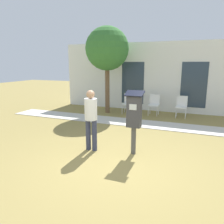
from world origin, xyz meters
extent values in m
plane|color=olive|center=(0.00, 0.00, 0.00)|extent=(40.00, 40.00, 0.00)
cube|color=beige|center=(0.00, 3.47, 0.01)|extent=(12.00, 1.10, 0.02)
cube|color=white|center=(0.00, 6.08, 1.60)|extent=(10.00, 0.24, 3.20)
cube|color=#2D3D4C|center=(-1.40, 5.95, 1.30)|extent=(1.10, 0.02, 2.00)
cube|color=#2D3D4C|center=(1.40, 5.95, 1.30)|extent=(1.10, 0.02, 2.00)
cylinder|color=#4C4C4C|center=(0.21, 0.67, 0.35)|extent=(0.12, 0.12, 0.70)
cube|color=#38383D|center=(0.21, 0.67, 1.10)|extent=(0.34, 0.22, 0.80)
cube|color=silver|center=(0.21, 0.55, 1.22)|extent=(0.18, 0.01, 0.14)
cube|color=black|center=(0.21, 0.67, 1.53)|extent=(0.44, 0.31, 0.12)
cylinder|color=#333851|center=(-0.97, 0.49, 0.41)|extent=(0.13, 0.13, 0.82)
cylinder|color=#333851|center=(-0.79, 0.49, 0.41)|extent=(0.13, 0.13, 0.82)
cylinder|color=white|center=(-0.88, 0.49, 1.09)|extent=(0.32, 0.32, 0.55)
sphere|color=tan|center=(-0.88, 0.49, 1.48)|extent=(0.21, 0.21, 0.21)
cylinder|color=white|center=(-1.51, 4.73, 0.21)|extent=(0.03, 0.03, 0.42)
cylinder|color=white|center=(-1.13, 4.73, 0.21)|extent=(0.03, 0.03, 0.42)
cylinder|color=white|center=(-1.51, 5.11, 0.21)|extent=(0.03, 0.03, 0.42)
cylinder|color=white|center=(-1.13, 5.11, 0.21)|extent=(0.03, 0.03, 0.42)
cube|color=white|center=(-1.32, 4.92, 0.44)|extent=(0.44, 0.44, 0.04)
cube|color=white|center=(-1.32, 5.12, 0.68)|extent=(0.44, 0.04, 0.44)
cylinder|color=white|center=(-0.35, 4.84, 0.21)|extent=(0.03, 0.03, 0.42)
cylinder|color=white|center=(0.03, 4.84, 0.21)|extent=(0.03, 0.03, 0.42)
cylinder|color=white|center=(-0.35, 5.22, 0.21)|extent=(0.03, 0.03, 0.42)
cylinder|color=white|center=(0.03, 5.22, 0.21)|extent=(0.03, 0.03, 0.42)
cube|color=white|center=(-0.16, 5.03, 0.44)|extent=(0.44, 0.44, 0.04)
cube|color=white|center=(-0.16, 5.24, 0.68)|extent=(0.44, 0.04, 0.44)
cylinder|color=white|center=(0.81, 4.83, 0.21)|extent=(0.03, 0.03, 0.42)
cylinder|color=white|center=(1.19, 4.83, 0.21)|extent=(0.03, 0.03, 0.42)
cylinder|color=white|center=(0.81, 5.21, 0.21)|extent=(0.03, 0.03, 0.42)
cylinder|color=white|center=(1.19, 5.21, 0.21)|extent=(0.03, 0.03, 0.42)
cube|color=white|center=(1.00, 5.02, 0.44)|extent=(0.44, 0.44, 0.04)
cube|color=white|center=(1.00, 5.23, 0.68)|extent=(0.44, 0.04, 0.44)
cylinder|color=brown|center=(-2.24, 4.77, 1.10)|extent=(0.20, 0.20, 2.20)
sphere|color=#387533|center=(-2.24, 4.77, 2.87)|extent=(1.90, 1.90, 1.90)
camera|label=1|loc=(1.63, -4.34, 2.23)|focal=35.00mm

